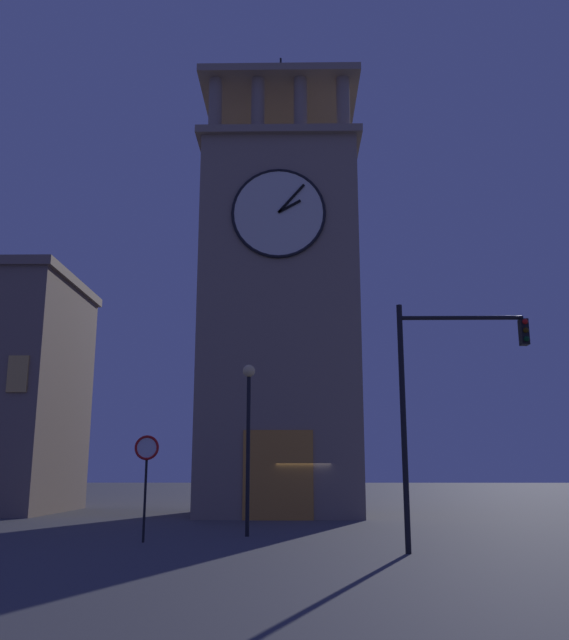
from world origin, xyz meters
The scene contains 5 objects.
ground_plane centered at (0.00, 0.00, 0.00)m, with size 200.00×200.00×0.00m, color #4C4C51.
clocktower centered at (1.16, -3.31, 10.07)m, with size 8.49×9.35×26.14m.
traffic_signal_near centered at (-3.70, 13.50, 4.51)m, with size 3.71×0.41×6.83m.
street_lamp centered at (2.01, 8.68, 4.01)m, with size 0.44×0.44×5.85m.
no_horn_sign centered at (5.09, 10.71, 2.57)m, with size 0.78×0.14×3.27m.
Camera 1 is at (0.39, 32.44, 2.15)m, focal length 37.93 mm.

